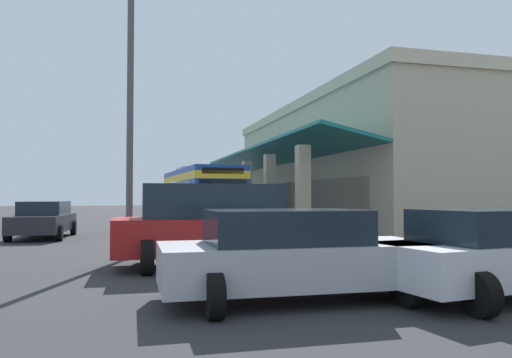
# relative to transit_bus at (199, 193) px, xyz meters

# --- Properties ---
(ground) EXTENTS (120.00, 120.00, 0.00)m
(ground) POSITION_rel_transit_bus_xyz_m (-1.21, 7.65, -1.85)
(ground) COLOR #2D2D30
(curb_strip) EXTENTS (30.77, 0.50, 0.12)m
(curb_strip) POSITION_rel_transit_bus_xyz_m (-3.26, 2.91, -1.79)
(curb_strip) COLOR #9E998E
(curb_strip) RESTS_ON ground
(plaza_building) EXTENTS (25.94, 15.66, 7.70)m
(plaza_building) POSITION_rel_transit_bus_xyz_m (-3.26, 12.53, 2.00)
(plaza_building) COLOR #B2A88E
(plaza_building) RESTS_ON ground
(transit_bus) EXTENTS (11.32, 3.16, 3.34)m
(transit_bus) POSITION_rel_transit_bus_xyz_m (0.00, 0.00, 0.00)
(transit_bus) COLOR #193D9E
(transit_bus) RESTS_ON ground
(parked_sedan_silver) EXTENTS (2.49, 4.43, 1.47)m
(parked_sedan_silver) POSITION_rel_transit_bus_xyz_m (19.73, -1.34, -1.10)
(parked_sedan_silver) COLOR #B2B5BA
(parked_sedan_silver) RESTS_ON ground
(parked_suv_red) EXTENTS (2.78, 4.84, 1.97)m
(parked_suv_red) POSITION_rel_transit_bus_xyz_m (15.56, -1.90, -0.84)
(parked_suv_red) COLOR maroon
(parked_suv_red) RESTS_ON ground
(parked_sedan_charcoal) EXTENTS (4.52, 2.23, 1.47)m
(parked_sedan_charcoal) POSITION_rel_transit_bus_xyz_m (5.90, -7.14, -1.10)
(parked_sedan_charcoal) COLOR #232328
(parked_sedan_charcoal) RESTS_ON ground
(parked_sedan_white) EXTENTS (2.83, 4.60, 1.47)m
(parked_sedan_white) POSITION_rel_transit_bus_xyz_m (20.37, 2.11, -1.10)
(parked_sedan_white) COLOR silver
(parked_sedan_white) RESTS_ON ground
(pedestrian) EXTENTS (0.65, 0.45, 1.73)m
(pedestrian) POSITION_rel_transit_bus_xyz_m (9.27, 0.78, -0.87)
(pedestrian) COLOR #726651
(pedestrian) RESTS_ON ground
(potted_palm) EXTENTS (1.79, 1.69, 2.42)m
(potted_palm) POSITION_rel_transit_bus_xyz_m (-9.12, 3.97, -1.21)
(potted_palm) COLOR brown
(potted_palm) RESTS_ON ground
(lot_light_pole) EXTENTS (0.60, 0.60, 8.21)m
(lot_light_pole) POSITION_rel_transit_bus_xyz_m (13.41, -3.88, 2.53)
(lot_light_pole) COLOR #59595B
(lot_light_pole) RESTS_ON ground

